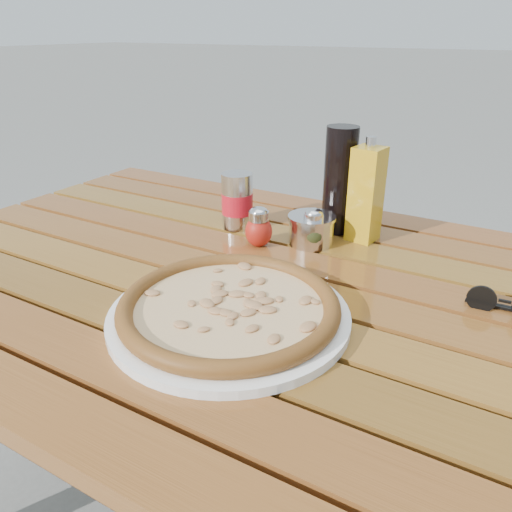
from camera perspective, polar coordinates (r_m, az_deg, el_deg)
The scene contains 10 objects.
table at distance 0.92m, azimuth -0.63°, elevation -6.48°, with size 1.40×0.90×0.75m.
plate at distance 0.75m, azimuth -3.07°, elevation -6.77°, with size 0.36×0.36×0.01m, color white.
pizza at distance 0.74m, azimuth -3.10°, elevation -5.74°, with size 0.39×0.39×0.03m.
pepper_shaker at distance 0.98m, azimuth 0.31°, elevation 3.27°, with size 0.07×0.07×0.08m.
oregano_shaker at distance 0.98m, azimuth 6.53°, elevation 3.07°, with size 0.07×0.07×0.08m.
dark_bottle at distance 1.05m, azimuth 9.53°, elevation 8.53°, with size 0.07×0.07×0.22m, color black.
soda_can at distance 1.07m, azimuth -2.16°, elevation 6.25°, with size 0.07×0.07×0.12m.
olive_oil_cruet at distance 1.02m, azimuth 12.46°, elevation 6.92°, with size 0.06×0.06×0.21m.
parmesan_tin at distance 1.00m, azimuth 6.35°, elevation 3.07°, with size 0.12×0.12×0.07m.
sunglasses at distance 0.85m, azimuth 26.49°, elevation -4.95°, with size 0.11×0.03×0.04m.
Camera 1 is at (0.40, -0.67, 1.15)m, focal length 35.00 mm.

